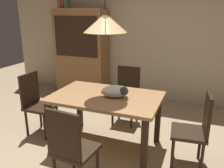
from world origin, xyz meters
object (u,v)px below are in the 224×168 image
pendant_lamp (105,23)px  book_green_slim (67,2)px  book_red_tall (65,1)px  chair_near_front (71,147)px  book_brown_thick (62,3)px  dining_table (106,103)px  cat_sleeping (116,91)px  chair_far_back (127,92)px  chair_left_side (36,101)px  chair_right_side (196,127)px  hutch_bookcase (82,55)px

pendant_lamp → book_green_slim: pendant_lamp is taller
book_red_tall → book_green_slim: book_red_tall is taller
chair_near_front → book_brown_thick: size_ratio=3.88×
dining_table → pendant_lamp: (0.00, 0.00, 1.01)m
cat_sleeping → book_red_tall: (-1.82, 1.81, 1.16)m
chair_far_back → book_red_tall: 2.43m
book_red_tall → book_green_slim: (0.05, 0.00, -0.01)m
chair_left_side → cat_sleeping: (1.26, 0.00, 0.32)m
chair_left_side → chair_near_front: size_ratio=1.00×
chair_right_side → book_red_tall: bearing=147.3°
pendant_lamp → book_red_tall: bearing=132.9°
book_red_tall → chair_far_back: bearing=-29.0°
chair_far_back → pendant_lamp: pendant_lamp is taller
chair_near_front → book_green_slim: size_ratio=3.58×
cat_sleeping → book_green_slim: size_ratio=1.56×
chair_near_front → dining_table: bearing=89.5°
chair_far_back → book_brown_thick: book_brown_thick is taller
chair_near_front → book_green_slim: bearing=121.2°
cat_sleeping → dining_table: bearing=179.9°
dining_table → chair_right_side: 1.14m
chair_right_side → book_red_tall: 3.66m
cat_sleeping → pendant_lamp: bearing=179.9°
book_brown_thick → book_green_slim: bearing=0.0°
chair_left_side → pendant_lamp: (1.13, 0.00, 1.15)m
chair_right_side → hutch_bookcase: hutch_bookcase is taller
book_brown_thick → book_red_tall: bearing=0.0°
chair_right_side → chair_left_side: same height
pendant_lamp → book_green_slim: bearing=132.1°
chair_far_back → book_brown_thick: size_ratio=3.88×
cat_sleeping → book_red_tall: size_ratio=1.45×
chair_near_front → cat_sleeping: 0.94m
chair_left_side → book_green_slim: 2.39m
chair_far_back → chair_left_side: 1.43m
pendant_lamp → book_red_tall: pendant_lamp is taller
chair_far_back → pendant_lamp: (0.00, -0.88, 1.15)m
pendant_lamp → book_red_tall: 2.50m
book_green_slim → pendant_lamp: bearing=-47.9°
chair_left_side → book_brown_thick: size_ratio=3.88×
book_brown_thick → book_green_slim: (0.12, 0.00, 0.02)m
chair_left_side → book_red_tall: 2.41m
hutch_bookcase → book_brown_thick: (-0.42, 0.00, 1.07)m
dining_table → hutch_bookcase: hutch_bookcase is taller
hutch_bookcase → chair_near_front: bearing=-63.7°
dining_table → cat_sleeping: 0.22m
hutch_bookcase → book_red_tall: book_red_tall is taller
cat_sleeping → book_red_tall: bearing=135.1°
chair_near_front → cat_sleeping: bearing=80.8°
book_green_slim → chair_near_front: bearing=-58.8°
book_red_tall → book_green_slim: size_ratio=1.08×
chair_right_side → cat_sleeping: chair_right_side is taller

